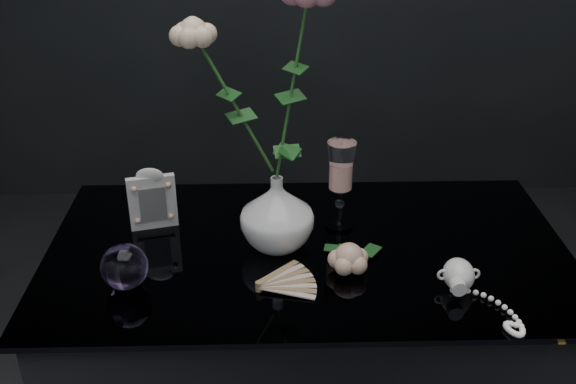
{
  "coord_description": "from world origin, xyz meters",
  "views": [
    {
      "loc": [
        -0.07,
        -1.1,
        1.5
      ],
      "look_at": [
        -0.04,
        -0.01,
        0.92
      ],
      "focal_mm": 42.0,
      "sensor_mm": 36.0,
      "label": 1
    }
  ],
  "objects_px": {
    "picture_frame": "(152,198)",
    "vase": "(277,213)",
    "pearl_jar": "(459,273)",
    "wine_glass": "(340,186)",
    "loose_rose": "(349,258)",
    "paperweight": "(124,267)"
  },
  "relations": [
    {
      "from": "wine_glass",
      "to": "paperweight",
      "type": "xyz_separation_m",
      "value": [
        -0.41,
        -0.21,
        -0.05
      ]
    },
    {
      "from": "wine_glass",
      "to": "paperweight",
      "type": "bearing_deg",
      "value": -153.26
    },
    {
      "from": "pearl_jar",
      "to": "vase",
      "type": "bearing_deg",
      "value": 155.09
    },
    {
      "from": "wine_glass",
      "to": "loose_rose",
      "type": "height_order",
      "value": "wine_glass"
    },
    {
      "from": "pearl_jar",
      "to": "loose_rose",
      "type": "bearing_deg",
      "value": 163.52
    },
    {
      "from": "pearl_jar",
      "to": "picture_frame",
      "type": "bearing_deg",
      "value": 157.95
    },
    {
      "from": "vase",
      "to": "pearl_jar",
      "type": "xyz_separation_m",
      "value": [
        0.33,
        -0.15,
        -0.05
      ]
    },
    {
      "from": "vase",
      "to": "wine_glass",
      "type": "height_order",
      "value": "wine_glass"
    },
    {
      "from": "picture_frame",
      "to": "pearl_jar",
      "type": "height_order",
      "value": "picture_frame"
    },
    {
      "from": "paperweight",
      "to": "vase",
      "type": "bearing_deg",
      "value": 25.35
    },
    {
      "from": "wine_glass",
      "to": "paperweight",
      "type": "height_order",
      "value": "wine_glass"
    },
    {
      "from": "vase",
      "to": "wine_glass",
      "type": "xyz_separation_m",
      "value": [
        0.13,
        0.08,
        0.02
      ]
    },
    {
      "from": "picture_frame",
      "to": "paperweight",
      "type": "relative_size",
      "value": 1.61
    },
    {
      "from": "vase",
      "to": "picture_frame",
      "type": "height_order",
      "value": "vase"
    },
    {
      "from": "wine_glass",
      "to": "picture_frame",
      "type": "xyz_separation_m",
      "value": [
        -0.39,
        0.01,
        -0.03
      ]
    },
    {
      "from": "picture_frame",
      "to": "pearl_jar",
      "type": "relative_size",
      "value": 0.68
    },
    {
      "from": "loose_rose",
      "to": "pearl_jar",
      "type": "relative_size",
      "value": 0.84
    },
    {
      "from": "paperweight",
      "to": "pearl_jar",
      "type": "distance_m",
      "value": 0.61
    },
    {
      "from": "loose_rose",
      "to": "pearl_jar",
      "type": "height_order",
      "value": "same"
    },
    {
      "from": "vase",
      "to": "pearl_jar",
      "type": "distance_m",
      "value": 0.37
    },
    {
      "from": "picture_frame",
      "to": "vase",
      "type": "bearing_deg",
      "value": -31.94
    },
    {
      "from": "wine_glass",
      "to": "loose_rose",
      "type": "relative_size",
      "value": 1.12
    }
  ]
}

